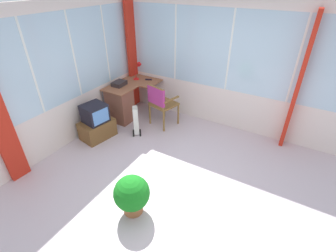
% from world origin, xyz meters
% --- Properties ---
extents(ground, '(5.16, 5.69, 0.06)m').
position_xyz_m(ground, '(0.00, 0.00, -0.03)').
color(ground, beige).
extents(north_window_panel, '(4.16, 0.07, 2.53)m').
position_xyz_m(north_window_panel, '(0.00, 2.37, 1.27)').
color(north_window_panel, silver).
rests_on(north_window_panel, ground).
extents(east_window_panel, '(0.07, 4.69, 2.53)m').
position_xyz_m(east_window_panel, '(2.11, -0.00, 1.26)').
color(east_window_panel, silver).
rests_on(east_window_panel, ground).
extents(curtain_corner, '(0.30, 0.08, 2.43)m').
position_xyz_m(curtain_corner, '(1.98, 2.24, 1.22)').
color(curtain_corner, red).
rests_on(curtain_corner, ground).
extents(curtain_east_far, '(0.30, 0.08, 2.43)m').
position_xyz_m(curtain_east_far, '(2.03, -1.29, 1.22)').
color(curtain_east_far, red).
rests_on(curtain_east_far, ground).
extents(desk, '(1.19, 0.85, 0.77)m').
position_xyz_m(desk, '(1.16, 2.02, 0.41)').
color(desk, '#945639').
rests_on(desk, ground).
extents(desk_lamp, '(0.23, 0.20, 0.40)m').
position_xyz_m(desk_lamp, '(1.83, 1.97, 1.03)').
color(desk_lamp, red).
rests_on(desk_lamp, desk).
extents(tv_remote, '(0.10, 0.16, 0.02)m').
position_xyz_m(tv_remote, '(1.87, 1.74, 0.78)').
color(tv_remote, black).
rests_on(tv_remote, desk).
extents(paper_tray, '(0.31, 0.24, 0.09)m').
position_xyz_m(paper_tray, '(1.27, 2.12, 0.81)').
color(paper_tray, '#2D2324').
rests_on(paper_tray, desk).
extents(wooden_armchair, '(0.59, 0.59, 0.94)m').
position_xyz_m(wooden_armchair, '(1.35, 1.13, 0.61)').
color(wooden_armchair, brown).
rests_on(wooden_armchair, ground).
extents(tv_on_stand, '(0.71, 0.55, 0.73)m').
position_xyz_m(tv_on_stand, '(0.35, 1.99, 0.32)').
color(tv_on_stand, brown).
rests_on(tv_on_stand, ground).
extents(space_heater, '(0.29, 0.27, 0.61)m').
position_xyz_m(space_heater, '(0.85, 1.40, 0.31)').
color(space_heater, silver).
rests_on(space_heater, ground).
extents(potted_plant, '(0.49, 0.49, 0.60)m').
position_xyz_m(potted_plant, '(-0.78, 0.25, 0.33)').
color(potted_plant, '#995C34').
rests_on(potted_plant, ground).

